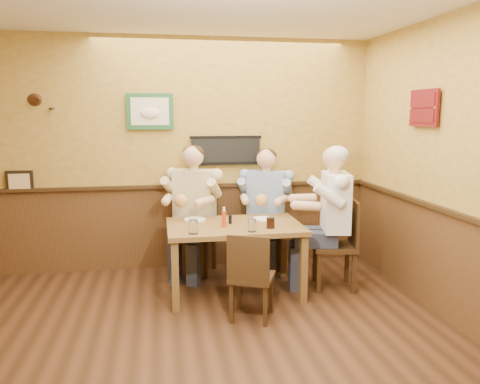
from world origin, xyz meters
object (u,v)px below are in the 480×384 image
at_px(chair_near_side, 252,275).
at_px(pepper_shaker, 230,219).
at_px(dining_table, 235,233).
at_px(diner_blue_polo, 266,215).
at_px(water_glass_mid, 252,225).
at_px(chair_back_right, 266,231).
at_px(water_glass_left, 193,227).
at_px(hot_sauce_bottle, 224,218).
at_px(diner_tan_shirt, 195,217).
at_px(chair_back_left, 195,234).
at_px(chair_right_end, 334,244).
at_px(cola_tumbler, 271,223).
at_px(salt_shaker, 224,218).
at_px(diner_white_elder, 335,225).

height_order(chair_near_side, pepper_shaker, pepper_shaker).
xyz_separation_m(dining_table, diner_blue_polo, (0.52, 0.77, 0.01)).
bearing_deg(water_glass_mid, chair_back_right, 70.25).
height_order(diner_blue_polo, water_glass_mid, diner_blue_polo).
height_order(chair_back_right, water_glass_mid, chair_back_right).
xyz_separation_m(dining_table, water_glass_mid, (0.12, -0.33, 0.15)).
relative_size(water_glass_left, hot_sauce_bottle, 0.73).
distance_m(dining_table, water_glass_mid, 0.39).
xyz_separation_m(dining_table, water_glass_left, (-0.45, -0.32, 0.16)).
distance_m(chair_near_side, diner_blue_polo, 1.51).
relative_size(diner_tan_shirt, pepper_shaker, 15.37).
xyz_separation_m(chair_back_left, diner_tan_shirt, (0.00, 0.00, 0.21)).
height_order(chair_right_end, water_glass_left, chair_right_end).
xyz_separation_m(cola_tumbler, hot_sauce_bottle, (-0.46, 0.13, 0.04)).
relative_size(dining_table, cola_tumbler, 12.72).
bearing_deg(diner_tan_shirt, diner_blue_polo, 26.34).
bearing_deg(pepper_shaker, dining_table, -42.06).
distance_m(dining_table, cola_tumbler, 0.43).
relative_size(hot_sauce_bottle, salt_shaker, 1.90).
relative_size(water_glass_left, salt_shaker, 1.39).
bearing_deg(water_glass_mid, chair_back_left, 114.82).
bearing_deg(hot_sauce_bottle, diner_blue_polo, 53.41).
height_order(diner_blue_polo, diner_white_elder, diner_white_elder).
bearing_deg(salt_shaker, cola_tumbler, -35.54).
xyz_separation_m(diner_white_elder, water_glass_left, (-1.55, -0.29, 0.12)).
bearing_deg(salt_shaker, water_glass_mid, -62.33).
distance_m(diner_tan_shirt, water_glass_mid, 1.16).
height_order(chair_near_side, water_glass_left, water_glass_left).
height_order(chair_right_end, cola_tumbler, chair_right_end).
relative_size(chair_back_left, pepper_shaker, 10.76).
height_order(water_glass_left, hot_sauce_bottle, hot_sauce_bottle).
xyz_separation_m(chair_right_end, hot_sauce_bottle, (-1.22, -0.06, 0.35)).
xyz_separation_m(dining_table, pepper_shaker, (-0.04, 0.04, 0.14)).
distance_m(dining_table, diner_tan_shirt, 0.80).
bearing_deg(cola_tumbler, chair_back_right, 79.52).
xyz_separation_m(chair_back_left, chair_right_end, (1.46, -0.74, 0.01)).
height_order(diner_blue_polo, hot_sauce_bottle, diner_blue_polo).
relative_size(diner_tan_shirt, diner_white_elder, 0.98).
xyz_separation_m(dining_table, hot_sauce_bottle, (-0.12, -0.09, 0.18)).
bearing_deg(dining_table, hot_sauce_bottle, -143.79).
bearing_deg(diner_white_elder, chair_back_left, -105.32).
bearing_deg(water_glass_left, hot_sauce_bottle, 34.25).
relative_size(chair_near_side, cola_tumbler, 7.59).
height_order(dining_table, water_glass_left, water_glass_left).
height_order(chair_right_end, diner_white_elder, diner_white_elder).
height_order(diner_blue_polo, salt_shaker, diner_blue_polo).
relative_size(chair_back_right, diner_white_elder, 0.66).
height_order(chair_back_right, chair_near_side, chair_back_right).
bearing_deg(salt_shaker, chair_back_left, 112.86).
relative_size(chair_right_end, chair_near_side, 1.17).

